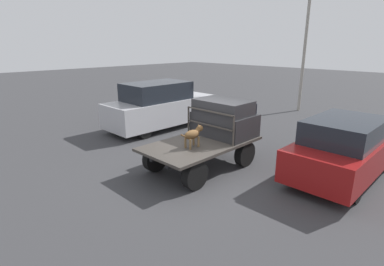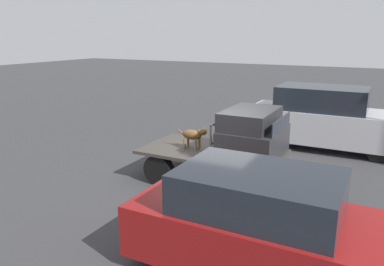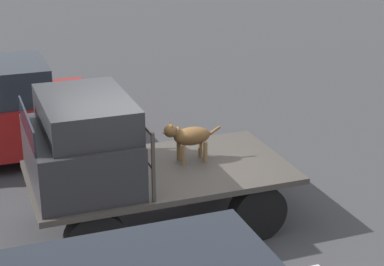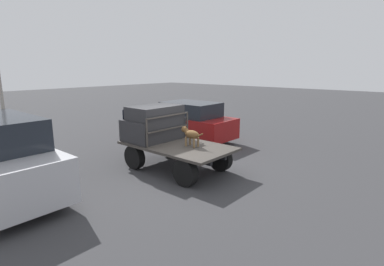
{
  "view_description": "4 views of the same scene",
  "coord_description": "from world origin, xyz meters",
  "px_view_note": "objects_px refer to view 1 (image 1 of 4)",
  "views": [
    {
      "loc": [
        -6.21,
        -5.8,
        3.66
      ],
      "look_at": [
        -0.52,
        -0.13,
        1.26
      ],
      "focal_mm": 28.0,
      "sensor_mm": 36.0,
      "label": 1
    },
    {
      "loc": [
        3.78,
        -8.35,
        3.69
      ],
      "look_at": [
        -0.52,
        -0.13,
        1.26
      ],
      "focal_mm": 35.0,
      "sensor_mm": 36.0,
      "label": 2
    },
    {
      "loc": [
        2.4,
        7.76,
        4.4
      ],
      "look_at": [
        -0.52,
        -0.13,
        1.26
      ],
      "focal_mm": 60.0,
      "sensor_mm": 36.0,
      "label": 3
    },
    {
      "loc": [
        -6.37,
        6.61,
        3.23
      ],
      "look_at": [
        -0.52,
        -0.13,
        1.26
      ],
      "focal_mm": 28.0,
      "sensor_mm": 36.0,
      "label": 4
    }
  ],
  "objects_px": {
    "dog": "(194,134)",
    "parked_sedan": "(345,148)",
    "parked_pickup_far": "(160,106)",
    "flatbed_truck": "(201,150)"
  },
  "relations": [
    {
      "from": "parked_sedan",
      "to": "parked_pickup_far",
      "type": "bearing_deg",
      "value": 98.36
    },
    {
      "from": "flatbed_truck",
      "to": "parked_sedan",
      "type": "distance_m",
      "value": 4.06
    },
    {
      "from": "flatbed_truck",
      "to": "parked_sedan",
      "type": "bearing_deg",
      "value": -53.45
    },
    {
      "from": "flatbed_truck",
      "to": "dog",
      "type": "height_order",
      "value": "dog"
    },
    {
      "from": "parked_pickup_far",
      "to": "flatbed_truck",
      "type": "bearing_deg",
      "value": -115.47
    },
    {
      "from": "dog",
      "to": "parked_sedan",
      "type": "xyz_separation_m",
      "value": [
        2.87,
        -3.12,
        -0.36
      ]
    },
    {
      "from": "dog",
      "to": "parked_pickup_far",
      "type": "bearing_deg",
      "value": 76.95
    },
    {
      "from": "flatbed_truck",
      "to": "parked_pickup_far",
      "type": "xyz_separation_m",
      "value": [
        2.11,
        4.48,
        0.4
      ]
    },
    {
      "from": "parked_sedan",
      "to": "parked_pickup_far",
      "type": "xyz_separation_m",
      "value": [
        -0.3,
        7.73,
        0.14
      ]
    },
    {
      "from": "flatbed_truck",
      "to": "dog",
      "type": "bearing_deg",
      "value": -163.79
    }
  ]
}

